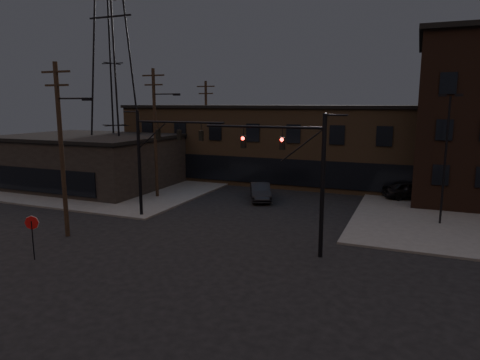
{
  "coord_description": "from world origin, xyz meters",
  "views": [
    {
      "loc": [
        11.08,
        -18.41,
        8.52
      ],
      "look_at": [
        0.44,
        7.34,
        3.5
      ],
      "focal_mm": 32.0,
      "sensor_mm": 36.0,
      "label": 1
    }
  ],
  "objects_px": {
    "traffic_signal_far": "(153,152)",
    "car_crossing": "(260,192)",
    "parked_car_lot_a": "(410,190)",
    "traffic_signal_near": "(303,169)",
    "stop_sign": "(32,227)"
  },
  "relations": [
    {
      "from": "traffic_signal_far",
      "to": "car_crossing",
      "type": "relative_size",
      "value": 1.69
    },
    {
      "from": "traffic_signal_near",
      "to": "traffic_signal_far",
      "type": "xyz_separation_m",
      "value": [
        -12.07,
        3.5,
        0.08
      ]
    },
    {
      "from": "stop_sign",
      "to": "car_crossing",
      "type": "xyz_separation_m",
      "value": [
        6.55,
        18.62,
        -1.07
      ]
    },
    {
      "from": "traffic_signal_near",
      "to": "stop_sign",
      "type": "bearing_deg",
      "value": -154.1
    },
    {
      "from": "parked_car_lot_a",
      "to": "car_crossing",
      "type": "height_order",
      "value": "parked_car_lot_a"
    },
    {
      "from": "traffic_signal_near",
      "to": "car_crossing",
      "type": "xyz_separation_m",
      "value": [
        -6.8,
        12.13,
        -4.15
      ]
    },
    {
      "from": "traffic_signal_near",
      "to": "stop_sign",
      "type": "relative_size",
      "value": 3.23
    },
    {
      "from": "traffic_signal_far",
      "to": "stop_sign",
      "type": "distance_m",
      "value": 10.55
    },
    {
      "from": "parked_car_lot_a",
      "to": "traffic_signal_near",
      "type": "bearing_deg",
      "value": 140.22
    },
    {
      "from": "traffic_signal_near",
      "to": "stop_sign",
      "type": "xyz_separation_m",
      "value": [
        -13.36,
        -6.49,
        -3.09
      ]
    },
    {
      "from": "traffic_signal_far",
      "to": "parked_car_lot_a",
      "type": "relative_size",
      "value": 1.72
    },
    {
      "from": "traffic_signal_far",
      "to": "parked_car_lot_a",
      "type": "bearing_deg",
      "value": 37.92
    },
    {
      "from": "traffic_signal_far",
      "to": "car_crossing",
      "type": "xyz_separation_m",
      "value": [
        5.27,
        8.63,
        -4.23
      ]
    },
    {
      "from": "traffic_signal_near",
      "to": "parked_car_lot_a",
      "type": "bearing_deg",
      "value": 72.29
    },
    {
      "from": "traffic_signal_near",
      "to": "traffic_signal_far",
      "type": "relative_size",
      "value": 1.0
    }
  ]
}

